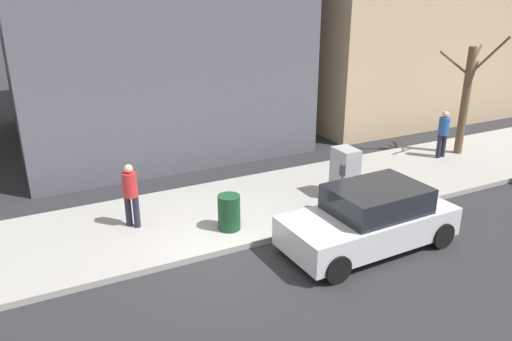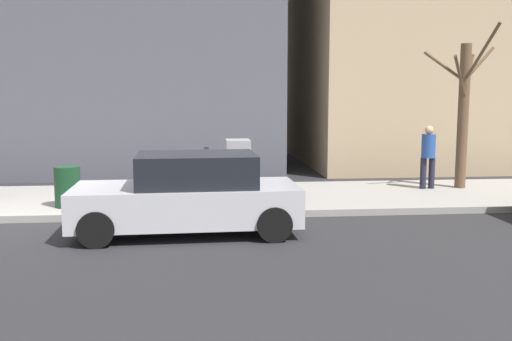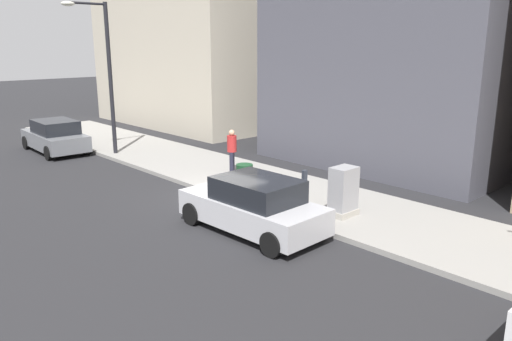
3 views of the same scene
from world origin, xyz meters
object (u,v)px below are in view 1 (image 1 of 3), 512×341
(parked_car_silver, at_px, (370,219))
(parking_meter, at_px, (342,183))
(pedestrian_midblock, at_px, (131,192))
(bare_tree, at_px, (466,97))
(trash_bin, at_px, (229,212))
(pedestrian_near_meter, at_px, (443,132))
(utility_box, at_px, (345,173))

(parked_car_silver, relative_size, parking_meter, 3.15)
(parking_meter, relative_size, pedestrian_midblock, 0.81)
(parking_meter, relative_size, bare_tree, 0.32)
(parking_meter, xyz_separation_m, trash_bin, (0.45, 3.06, -0.38))
(parking_meter, bearing_deg, pedestrian_near_meter, -70.34)
(parked_car_silver, bearing_deg, trash_bin, 50.67)
(bare_tree, distance_m, pedestrian_midblock, 12.01)
(pedestrian_near_meter, bearing_deg, bare_tree, -0.84)
(parking_meter, distance_m, trash_bin, 3.12)
(utility_box, bearing_deg, pedestrian_near_meter, -76.39)
(parking_meter, xyz_separation_m, bare_tree, (2.14, -6.78, 1.24))
(parked_car_silver, distance_m, utility_box, 2.72)
(pedestrian_near_meter, height_order, pedestrian_midblock, same)
(trash_bin, height_order, pedestrian_midblock, pedestrian_midblock)
(parking_meter, height_order, bare_tree, bare_tree)
(parked_car_silver, height_order, pedestrian_near_meter, pedestrian_near_meter)
(bare_tree, bearing_deg, parked_car_silver, 117.94)
(utility_box, height_order, pedestrian_near_meter, pedestrian_near_meter)
(parked_car_silver, relative_size, bare_tree, 1.01)
(pedestrian_midblock, bearing_deg, parked_car_silver, -165.65)
(trash_bin, relative_size, pedestrian_near_meter, 0.54)
(trash_bin, bearing_deg, bare_tree, -80.26)
(parked_car_silver, distance_m, bare_tree, 8.20)
(parking_meter, relative_size, utility_box, 0.94)
(utility_box, relative_size, pedestrian_midblock, 0.86)
(pedestrian_near_meter, relative_size, pedestrian_midblock, 1.00)
(parking_meter, distance_m, utility_box, 1.13)
(utility_box, xyz_separation_m, pedestrian_midblock, (0.84, 5.91, 0.24))
(utility_box, relative_size, bare_tree, 0.34)
(bare_tree, height_order, trash_bin, bare_tree)
(parking_meter, height_order, utility_box, utility_box)
(bare_tree, xyz_separation_m, pedestrian_near_meter, (-0.05, 0.94, -1.13))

